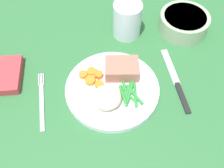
% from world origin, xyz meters
% --- Properties ---
extents(dining_table, '(1.20, 0.90, 0.02)m').
position_xyz_m(dining_table, '(0.00, 0.00, 0.01)').
color(dining_table, '#2D6B38').
rests_on(dining_table, ground).
extents(dinner_plate, '(0.23, 0.23, 0.02)m').
position_xyz_m(dinner_plate, '(0.02, 0.00, 0.03)').
color(dinner_plate, white).
rests_on(dinner_plate, dining_table).
extents(meat_portion, '(0.09, 0.08, 0.03)m').
position_xyz_m(meat_portion, '(0.05, 0.04, 0.05)').
color(meat_portion, '#A86B56').
rests_on(meat_portion, dinner_plate).
extents(mashed_potatoes, '(0.07, 0.07, 0.04)m').
position_xyz_m(mashed_potatoes, '(-0.00, -0.04, 0.06)').
color(mashed_potatoes, beige).
rests_on(mashed_potatoes, dinner_plate).
extents(carrot_slices, '(0.06, 0.06, 0.01)m').
position_xyz_m(carrot_slices, '(-0.02, 0.04, 0.04)').
color(carrot_slices, orange).
rests_on(carrot_slices, dinner_plate).
extents(green_beans, '(0.05, 0.10, 0.01)m').
position_xyz_m(green_beans, '(0.06, -0.02, 0.04)').
color(green_beans, '#2D8C38').
rests_on(green_beans, dinner_plate).
extents(fork, '(0.01, 0.17, 0.00)m').
position_xyz_m(fork, '(-0.16, 0.00, 0.02)').
color(fork, silver).
rests_on(fork, dining_table).
extents(knife, '(0.02, 0.20, 0.01)m').
position_xyz_m(knife, '(0.19, 0.00, 0.02)').
color(knife, black).
rests_on(knife, dining_table).
extents(water_glass, '(0.08, 0.08, 0.10)m').
position_xyz_m(water_glass, '(0.10, 0.20, 0.06)').
color(water_glass, silver).
rests_on(water_glass, dining_table).
extents(salad_bowl, '(0.14, 0.14, 0.05)m').
position_xyz_m(salad_bowl, '(0.27, 0.18, 0.05)').
color(salad_bowl, '#99B28C').
rests_on(salad_bowl, dining_table).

